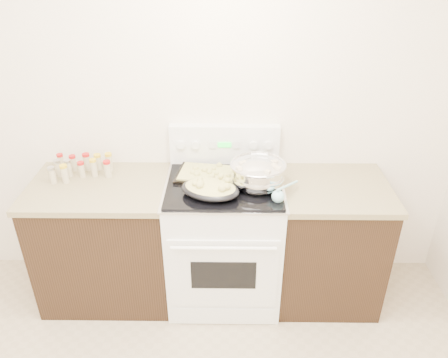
{
  "coord_description": "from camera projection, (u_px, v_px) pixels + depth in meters",
  "views": [
    {
      "loc": [
        0.38,
        -1.05,
        2.37
      ],
      "look_at": [
        0.35,
        1.37,
        1.0
      ],
      "focal_mm": 35.0,
      "sensor_mm": 36.0,
      "label": 1
    }
  ],
  "objects": [
    {
      "name": "mixing_bowl",
      "position": [
        258.0,
        174.0,
        2.78
      ],
      "size": [
        0.39,
        0.39,
        0.21
      ],
      "color": "silver",
      "rests_on": "kitchen_range"
    },
    {
      "name": "blue_ladle",
      "position": [
        279.0,
        195.0,
        2.65
      ],
      "size": [
        0.19,
        0.24,
        0.1
      ],
      "color": "#9BE0E7",
      "rests_on": "kitchen_range"
    },
    {
      "name": "counter_right",
      "position": [
        327.0,
        241.0,
        3.09
      ],
      "size": [
        0.73,
        0.67,
        0.92
      ],
      "color": "black",
      "rests_on": "ground"
    },
    {
      "name": "room_shell",
      "position": [
        96.0,
        200.0,
        1.24
      ],
      "size": [
        4.1,
        3.6,
        2.75
      ],
      "color": "white",
      "rests_on": "ground"
    },
    {
      "name": "kitchen_range",
      "position": [
        224.0,
        238.0,
        3.08
      ],
      "size": [
        0.78,
        0.73,
        1.22
      ],
      "color": "white",
      "rests_on": "ground"
    },
    {
      "name": "wooden_spoon",
      "position": [
        212.0,
        179.0,
        2.87
      ],
      "size": [
        0.17,
        0.2,
        0.04
      ],
      "color": "#A7794C",
      "rests_on": "kitchen_range"
    },
    {
      "name": "baking_sheet",
      "position": [
        207.0,
        174.0,
        2.92
      ],
      "size": [
        0.44,
        0.34,
        0.06
      ],
      "color": "black",
      "rests_on": "kitchen_range"
    },
    {
      "name": "counter_left",
      "position": [
        108.0,
        240.0,
        3.11
      ],
      "size": [
        0.93,
        0.67,
        0.92
      ],
      "color": "black",
      "rests_on": "ground"
    },
    {
      "name": "spice_jars",
      "position": [
        81.0,
        166.0,
        2.97
      ],
      "size": [
        0.4,
        0.24,
        0.13
      ],
      "color": "#BFB28C",
      "rests_on": "counter_left"
    },
    {
      "name": "roasting_pan",
      "position": [
        210.0,
        188.0,
        2.7
      ],
      "size": [
        0.43,
        0.36,
        0.11
      ],
      "color": "black",
      "rests_on": "kitchen_range"
    }
  ]
}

